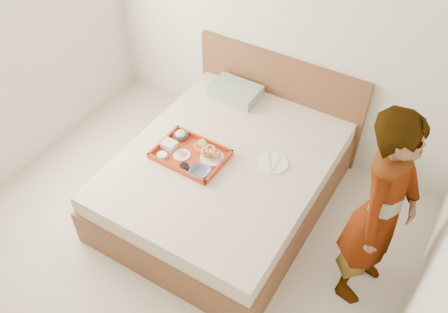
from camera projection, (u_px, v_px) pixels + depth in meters
ground at (149, 280)px, 3.73m from camera, size 3.50×4.00×0.01m
wall_back at (278, 16)px, 4.03m from camera, size 3.50×0.01×2.60m
wall_right at (428, 305)px, 2.18m from camera, size 0.01×4.00×2.60m
bed at (225, 179)px, 4.12m from camera, size 1.65×2.00×0.53m
headboard at (278, 99)px, 4.57m from camera, size 1.65×0.06×0.95m
pillow at (235, 91)px, 4.47m from camera, size 0.45×0.31×0.11m
tray at (190, 154)px, 3.93m from camera, size 0.58×0.43×0.05m
prawn_plate at (212, 158)px, 3.90m from camera, size 0.20×0.20×0.01m
navy_bowl_big at (200, 172)px, 3.77m from camera, size 0.16×0.16×0.04m
sauce_dish at (184, 167)px, 3.82m from camera, size 0.08×0.08×0.03m
meat_plate at (182, 155)px, 3.93m from camera, size 0.14×0.14×0.01m
bread_plate at (202, 146)px, 4.00m from camera, size 0.14×0.14×0.01m
salad_bowl at (181, 136)px, 4.07m from camera, size 0.13×0.13×0.04m
plastic_tub at (169, 145)px, 3.98m from camera, size 0.12×0.10×0.05m
cheese_round at (162, 156)px, 3.91m from camera, size 0.08×0.08×0.03m
dinner_plate at (273, 163)px, 3.88m from camera, size 0.30×0.30×0.01m
person at (381, 213)px, 3.15m from camera, size 0.48×0.65×1.65m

